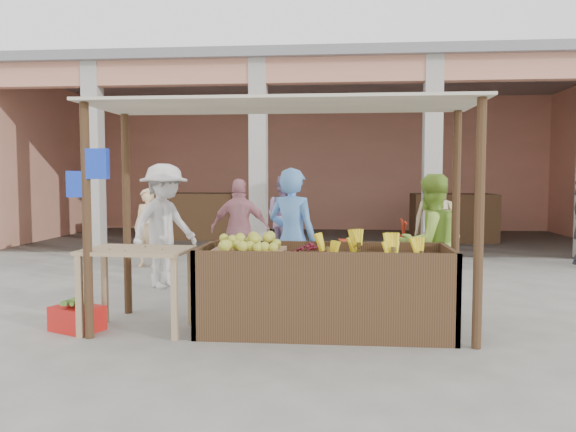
# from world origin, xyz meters

# --- Properties ---
(ground) EXTENTS (60.00, 60.00, 0.00)m
(ground) POSITION_xyz_m (0.00, 0.00, 0.00)
(ground) COLOR slate
(ground) RESTS_ON ground
(market_building) EXTENTS (14.40, 6.40, 4.20)m
(market_building) POSITION_xyz_m (0.05, 8.93, 2.70)
(market_building) COLOR #E18F76
(market_building) RESTS_ON ground
(fruit_stall) EXTENTS (2.60, 0.95, 0.80)m
(fruit_stall) POSITION_xyz_m (0.50, 0.00, 0.40)
(fruit_stall) COLOR #4D331F
(fruit_stall) RESTS_ON ground
(stall_awning) EXTENTS (4.09, 1.35, 2.39)m
(stall_awning) POSITION_xyz_m (-0.01, 0.06, 1.98)
(stall_awning) COLOR #4D331F
(stall_awning) RESTS_ON ground
(banana_heap) EXTENTS (1.12, 0.61, 0.20)m
(banana_heap) POSITION_xyz_m (0.99, -0.01, 0.90)
(banana_heap) COLOR #FFF420
(banana_heap) RESTS_ON fruit_stall
(melon_tray) EXTENTS (0.76, 0.66, 0.20)m
(melon_tray) POSITION_xyz_m (-0.30, -0.00, 0.89)
(melon_tray) COLOR #A77956
(melon_tray) RESTS_ON fruit_stall
(berry_heap) EXTENTS (0.42, 0.35, 0.14)m
(berry_heap) POSITION_xyz_m (0.35, 0.04, 0.87)
(berry_heap) COLOR maroon
(berry_heap) RESTS_ON fruit_stall
(side_table) EXTENTS (1.12, 0.79, 0.87)m
(side_table) POSITION_xyz_m (-1.46, -0.14, 0.73)
(side_table) COLOR tan
(side_table) RESTS_ON ground
(papaya_pile) EXTENTS (0.70, 0.40, 0.20)m
(papaya_pile) POSITION_xyz_m (-1.46, -0.14, 0.97)
(papaya_pile) COLOR #438D2E
(papaya_pile) RESTS_ON side_table
(red_crate) EXTENTS (0.60, 0.53, 0.26)m
(red_crate) POSITION_xyz_m (-2.10, -0.19, 0.13)
(red_crate) COLOR red
(red_crate) RESTS_ON ground
(plantain_bundle) EXTENTS (0.40, 0.28, 0.08)m
(plantain_bundle) POSITION_xyz_m (-2.10, -0.19, 0.30)
(plantain_bundle) COLOR #57832F
(plantain_bundle) RESTS_ON red_crate
(produce_sacks) EXTENTS (1.08, 0.81, 0.65)m
(produce_sacks) POSITION_xyz_m (2.46, 5.44, 0.33)
(produce_sacks) COLOR maroon
(produce_sacks) RESTS_ON ground
(vendor_blue) EXTENTS (0.84, 0.75, 1.85)m
(vendor_blue) POSITION_xyz_m (0.09, 0.93, 0.92)
(vendor_blue) COLOR #5F9DEF
(vendor_blue) RESTS_ON ground
(vendor_green) EXTENTS (0.97, 0.80, 1.75)m
(vendor_green) POSITION_xyz_m (1.72, 0.90, 0.87)
(vendor_green) COLOR #9BCC42
(vendor_green) RESTS_ON ground
(motorcycle) EXTENTS (0.71, 2.04, 1.06)m
(motorcycle) POSITION_xyz_m (1.04, 2.19, 0.53)
(motorcycle) COLOR #A52911
(motorcycle) RESTS_ON ground
(shopper_a) EXTENTS (1.18, 1.40, 1.96)m
(shopper_a) POSITION_xyz_m (-1.90, 2.18, 0.98)
(shopper_a) COLOR silver
(shopper_a) RESTS_ON ground
(shopper_b) EXTENTS (1.00, 0.54, 1.70)m
(shopper_b) POSITION_xyz_m (-0.90, 2.89, 0.85)
(shopper_b) COLOR #C17983
(shopper_b) RESTS_ON ground
(shopper_c) EXTENTS (1.04, 0.86, 1.84)m
(shopper_c) POSITION_xyz_m (2.38, 4.39, 0.92)
(shopper_c) COLOR tan
(shopper_c) RESTS_ON ground
(shopper_e) EXTENTS (0.60, 0.49, 1.47)m
(shopper_e) POSITION_xyz_m (-2.77, 3.97, 0.74)
(shopper_e) COLOR #F7CF94
(shopper_e) RESTS_ON ground
(shopper_f) EXTENTS (1.02, 0.90, 1.81)m
(shopper_f) POSITION_xyz_m (-0.42, 5.19, 0.91)
(shopper_f) COLOR #9778A3
(shopper_f) RESTS_ON ground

